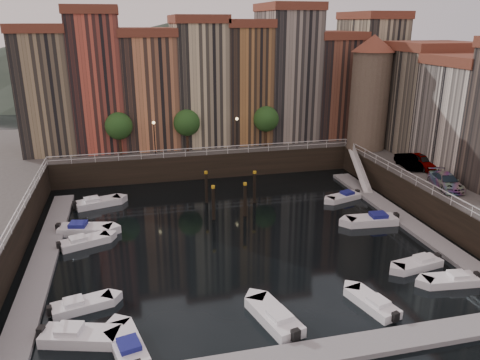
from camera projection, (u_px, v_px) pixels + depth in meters
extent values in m
plane|color=black|center=(237.00, 233.00, 42.31)|extent=(200.00, 200.00, 0.00)
cube|color=black|center=(195.00, 147.00, 65.77)|extent=(80.00, 20.00, 3.00)
cube|color=gray|center=(45.00, 257.00, 37.76)|extent=(2.00, 28.00, 0.35)
cube|color=gray|center=(403.00, 219.00, 44.90)|extent=(2.00, 28.00, 0.35)
cube|color=gray|center=(305.00, 355.00, 26.59)|extent=(30.00, 2.00, 0.35)
cone|color=#2D382D|center=(49.00, 63.00, 134.77)|extent=(80.00, 80.00, 14.00)
cone|color=#2D382D|center=(171.00, 54.00, 141.85)|extent=(100.00, 100.00, 18.00)
cone|color=#2D382D|center=(280.00, 62.00, 150.52)|extent=(70.00, 70.00, 12.00)
cube|color=#8D795A|center=(49.00, 93.00, 56.78)|extent=(6.00, 10.00, 14.00)
cube|color=brown|center=(41.00, 28.00, 54.37)|extent=(6.30, 10.30, 1.00)
cube|color=#C04F3C|center=(99.00, 83.00, 57.76)|extent=(5.80, 10.00, 16.00)
cube|color=brown|center=(92.00, 10.00, 55.03)|extent=(6.10, 10.30, 1.00)
cube|color=#CD8054|center=(150.00, 92.00, 59.51)|extent=(6.50, 10.00, 13.50)
cube|color=brown|center=(146.00, 32.00, 57.19)|extent=(6.80, 10.30, 1.00)
cube|color=beige|center=(199.00, 84.00, 60.67)|extent=(6.20, 10.00, 15.00)
cube|color=brown|center=(197.00, 19.00, 58.11)|extent=(6.50, 10.30, 1.00)
cube|color=#A46F3C|center=(243.00, 85.00, 62.05)|extent=(5.60, 10.00, 14.50)
cube|color=brown|center=(243.00, 23.00, 59.57)|extent=(5.90, 10.30, 1.00)
cube|color=gray|center=(286.00, 76.00, 63.05)|extent=(6.40, 10.00, 16.50)
cube|color=brown|center=(288.00, 7.00, 60.25)|extent=(6.70, 10.30, 1.00)
cube|color=brown|center=(328.00, 88.00, 64.98)|extent=(6.00, 10.00, 13.00)
cube|color=brown|center=(331.00, 35.00, 62.74)|extent=(6.30, 10.30, 1.00)
cube|color=tan|center=(368.00, 77.00, 65.89)|extent=(5.90, 10.00, 15.50)
cube|color=brown|center=(373.00, 15.00, 63.24)|extent=(6.20, 10.30, 1.00)
cube|color=#7A6F5C|center=(428.00, 102.00, 56.31)|extent=(9.00, 8.00, 12.00)
cube|color=brown|center=(435.00, 46.00, 54.23)|extent=(9.30, 8.30, 1.00)
cube|color=beige|center=(474.00, 119.00, 49.10)|extent=(9.00, 8.00, 11.00)
cylinder|color=#6B5B4C|center=(369.00, 101.00, 57.18)|extent=(4.60, 4.60, 12.00)
cone|color=brown|center=(374.00, 43.00, 55.00)|extent=(5.20, 5.20, 2.00)
cylinder|color=black|center=(120.00, 146.00, 55.52)|extent=(0.30, 0.30, 2.40)
sphere|color=#1E4719|center=(119.00, 126.00, 54.75)|extent=(3.20, 3.20, 3.20)
cylinder|color=black|center=(187.00, 142.00, 57.28)|extent=(0.30, 0.30, 2.40)
sphere|color=#1E4719|center=(187.00, 123.00, 56.51)|extent=(3.20, 3.20, 3.20)
cylinder|color=black|center=(266.00, 138.00, 59.49)|extent=(0.30, 0.30, 2.40)
sphere|color=#1E4719|center=(266.00, 119.00, 58.72)|extent=(3.20, 3.20, 3.20)
cylinder|color=black|center=(155.00, 139.00, 55.22)|extent=(0.12, 0.12, 4.00)
sphere|color=#FFD88C|center=(154.00, 123.00, 54.58)|extent=(0.36, 0.36, 0.36)
cylinder|color=black|center=(237.00, 135.00, 57.43)|extent=(0.12, 0.12, 4.00)
sphere|color=#FFD88C|center=(237.00, 119.00, 56.79)|extent=(0.36, 0.36, 0.36)
cube|color=white|center=(207.00, 147.00, 55.78)|extent=(36.00, 0.08, 0.08)
cube|color=white|center=(207.00, 151.00, 55.92)|extent=(36.00, 0.06, 0.06)
cube|color=white|center=(425.00, 181.00, 44.08)|extent=(0.08, 34.00, 0.08)
cube|color=white|center=(424.00, 185.00, 44.23)|extent=(0.06, 34.00, 0.06)
cube|color=white|center=(14.00, 216.00, 36.15)|extent=(0.08, 34.00, 0.08)
cube|color=white|center=(14.00, 221.00, 36.30)|extent=(0.06, 34.00, 0.06)
cube|color=white|center=(360.00, 170.00, 54.72)|extent=(2.78, 8.26, 2.81)
cube|color=white|center=(360.00, 166.00, 54.56)|extent=(1.93, 8.32, 3.65)
cylinder|color=black|center=(213.00, 205.00, 44.84)|extent=(0.32, 0.32, 3.60)
cylinder|color=#C39117|center=(213.00, 187.00, 44.25)|extent=(0.36, 0.36, 0.25)
cylinder|color=black|center=(206.00, 189.00, 49.07)|extent=(0.32, 0.32, 3.60)
cylinder|color=#C39117|center=(206.00, 172.00, 48.48)|extent=(0.36, 0.36, 0.25)
cylinder|color=black|center=(245.00, 202.00, 45.66)|extent=(0.32, 0.32, 3.60)
cylinder|color=#C39117|center=(245.00, 184.00, 45.06)|extent=(0.36, 0.36, 0.25)
cylinder|color=black|center=(254.00, 189.00, 49.11)|extent=(0.32, 0.32, 3.60)
cylinder|color=#C39117|center=(255.00, 172.00, 48.52)|extent=(0.36, 0.36, 0.25)
cube|color=white|center=(81.00, 337.00, 27.93)|extent=(4.85, 2.96, 0.77)
cube|color=white|center=(69.00, 330.00, 27.81)|extent=(1.73, 1.59, 0.52)
cube|color=black|center=(41.00, 332.00, 27.96)|extent=(0.49, 0.60, 0.72)
cube|color=white|center=(82.00, 305.00, 31.12)|extent=(4.13, 2.38, 0.66)
cube|color=white|center=(73.00, 302.00, 30.76)|extent=(1.45, 1.32, 0.44)
cube|color=black|center=(50.00, 311.00, 30.17)|extent=(0.40, 0.50, 0.62)
cube|color=white|center=(85.00, 242.00, 40.03)|extent=(4.37, 2.87, 0.70)
cube|color=white|center=(78.00, 239.00, 39.61)|extent=(1.60, 1.49, 0.46)
cube|color=black|center=(59.00, 246.00, 38.85)|extent=(0.46, 0.55, 0.65)
cube|color=white|center=(86.00, 230.00, 42.28)|extent=(4.91, 2.73, 0.79)
cube|color=navy|center=(78.00, 225.00, 42.12)|extent=(1.71, 1.55, 0.53)
cube|color=black|center=(58.00, 227.00, 42.15)|extent=(0.47, 0.59, 0.74)
cube|color=white|center=(98.00, 203.00, 48.58)|extent=(4.80, 2.92, 0.77)
cube|color=white|center=(92.00, 200.00, 48.15)|extent=(1.71, 1.57, 0.51)
cube|color=black|center=(75.00, 205.00, 47.40)|extent=(0.49, 0.59, 0.71)
cube|color=white|center=(450.00, 281.00, 34.07)|extent=(4.06, 1.91, 0.67)
cube|color=white|center=(458.00, 275.00, 34.01)|extent=(1.35, 1.19, 0.45)
cube|color=black|center=(477.00, 276.00, 34.26)|extent=(0.36, 0.48, 0.62)
cube|color=white|center=(417.00, 265.00, 36.33)|extent=(4.12, 2.16, 0.67)
cube|color=white|center=(423.00, 259.00, 36.40)|extent=(1.41, 1.26, 0.45)
cube|color=black|center=(438.00, 257.00, 37.02)|extent=(0.38, 0.49, 0.62)
cube|color=white|center=(372.00, 221.00, 44.21)|extent=(4.81, 2.19, 0.80)
cube|color=navy|center=(378.00, 216.00, 44.15)|extent=(1.59, 1.40, 0.53)
cube|color=black|center=(396.00, 217.00, 44.47)|extent=(0.42, 0.56, 0.74)
cube|color=white|center=(343.00, 198.00, 50.22)|extent=(4.12, 2.54, 0.66)
cube|color=navy|center=(347.00, 193.00, 50.35)|extent=(1.48, 1.36, 0.44)
cube|color=black|center=(357.00, 192.00, 51.12)|extent=(0.42, 0.51, 0.61)
cube|color=white|center=(127.00, 346.00, 27.18)|extent=(2.63, 4.58, 0.73)
cube|color=navy|center=(129.00, 345.00, 26.54)|extent=(1.46, 1.61, 0.49)
cube|color=white|center=(274.00, 317.00, 29.77)|extent=(2.88, 4.91, 0.79)
cube|color=white|center=(279.00, 316.00, 29.10)|extent=(1.58, 1.73, 0.52)
cube|color=black|center=(295.00, 335.00, 27.67)|extent=(0.60, 0.49, 0.73)
cube|color=white|center=(372.00, 303.00, 31.33)|extent=(2.49, 4.25, 0.68)
cube|color=white|center=(378.00, 302.00, 30.75)|extent=(1.37, 1.50, 0.45)
cube|color=black|center=(395.00, 317.00, 29.52)|extent=(0.52, 0.42, 0.63)
imported|color=gray|center=(423.00, 162.00, 50.59)|extent=(1.88, 4.62, 1.57)
imported|color=gray|center=(408.00, 162.00, 50.87)|extent=(1.95, 4.33, 1.38)
imported|color=gray|center=(446.00, 182.00, 44.50)|extent=(2.81, 5.11, 1.40)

